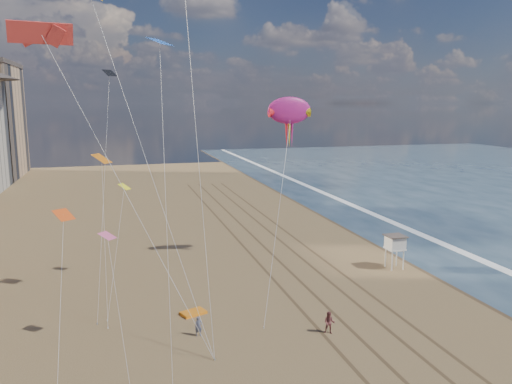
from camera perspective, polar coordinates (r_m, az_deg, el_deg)
wet_sand at (r=68.61m, az=15.41°, el=-4.94°), size 260.00×260.00×0.00m
foam at (r=70.83m, az=18.33°, el=-4.63°), size 260.00×260.00×0.00m
tracks at (r=52.96m, az=5.51°, el=-9.10°), size 7.68×120.00×0.01m
lifeguard_stand at (r=55.07m, az=15.62°, el=-5.64°), size 2.01×2.01×3.63m
grounded_kite at (r=43.22m, az=-7.18°, el=-13.52°), size 2.33×1.91×0.23m
show_kite at (r=54.29m, az=3.84°, el=9.24°), size 6.17×8.62×23.72m
kite_flyer_a at (r=39.27m, az=-6.58°, el=-15.00°), size 0.56×0.37×1.52m
kite_flyer_b at (r=39.72m, az=8.38°, el=-14.56°), size 1.07×1.00×1.75m
small_kites at (r=41.31m, az=-16.17°, el=5.49°), size 8.24×19.71×13.50m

